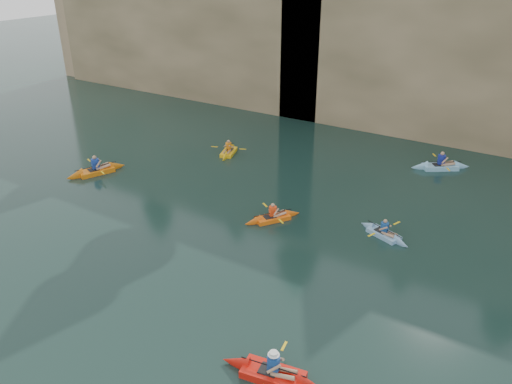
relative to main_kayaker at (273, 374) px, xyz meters
The scene contains 12 objects.
ground 2.80m from the main_kayaker, 155.03° to the left, with size 160.00×160.00×0.00m, color black.
cliff 31.82m from the main_kayaker, 94.64° to the left, with size 70.00×16.00×12.00m, color tan.
cliff_slab_west 33.16m from the main_kayaker, 133.46° to the left, with size 26.00×2.40×10.56m, color tan.
cliff_slab_center 24.42m from the main_kayaker, 91.28° to the left, with size 24.00×2.40×11.40m, color tan.
sea_cave_west 30.98m from the main_kayaker, 131.60° to the left, with size 4.50×1.00×4.00m, color black.
sea_cave_center 24.08m from the main_kayaker, 105.77° to the left, with size 3.50×1.00×3.20m, color black.
main_kayaker is the anchor object (origin of this frame).
kayaker_orange 9.59m from the main_kayaker, 120.23° to the left, with size 2.16×2.72×1.08m.
kayaker_ltblue_near 9.61m from the main_kayaker, 89.53° to the left, with size 2.70×1.98×1.04m.
kayaker_yellow 18.15m from the main_kayaker, 128.82° to the left, with size 2.15×2.83×1.13m.
kayaker_ltblue_mid 18.65m from the main_kayaker, 88.92° to the left, with size 3.29×2.58×1.31m.
kayaker_extra_west 17.78m from the main_kayaker, 154.31° to the left, with size 2.44×3.43×1.34m.
Camera 1 is at (7.83, -10.67, 11.41)m, focal length 35.00 mm.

